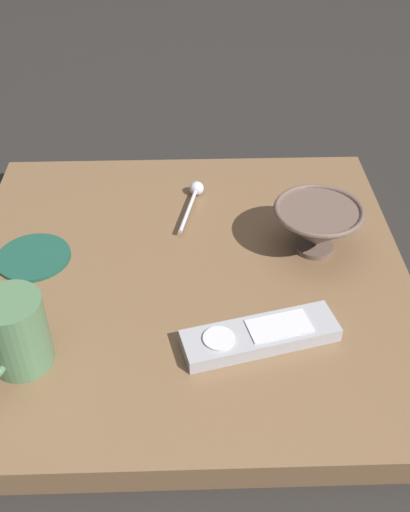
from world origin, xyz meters
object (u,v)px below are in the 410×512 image
at_px(tv_remote_near, 260,336).
at_px(drink_coaster, 33,257).
at_px(coffee_mug, 15,333).
at_px(cereal_bowl, 317,226).
at_px(teaspoon, 195,193).

xyz_separation_m(tv_remote_near, drink_coaster, (-0.31, 0.17, -0.01)).
distance_m(coffee_mug, drink_coaster, 0.20).
relative_size(cereal_bowl, tv_remote_near, 0.64).
bearing_deg(coffee_mug, cereal_bowl, 27.77).
distance_m(tv_remote_near, drink_coaster, 0.36).
bearing_deg(coffee_mug, drink_coaster, 96.96).
bearing_deg(cereal_bowl, drink_coaster, -178.59).
relative_size(coffee_mug, tv_remote_near, 0.52).
height_order(tv_remote_near, drink_coaster, tv_remote_near).
bearing_deg(coffee_mug, tv_remote_near, 4.64).
distance_m(cereal_bowl, tv_remote_near, 0.21).
xyz_separation_m(cereal_bowl, teaspoon, (-0.17, 0.14, -0.03)).
relative_size(cereal_bowl, teaspoon, 1.00).
bearing_deg(drink_coaster, tv_remote_near, -28.64).
distance_m(coffee_mug, teaspoon, 0.40).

